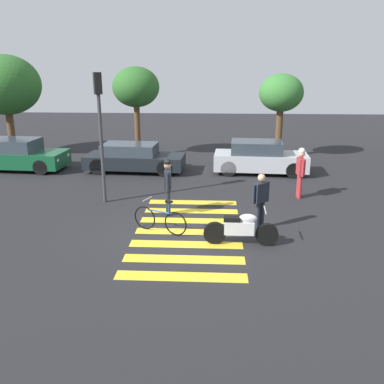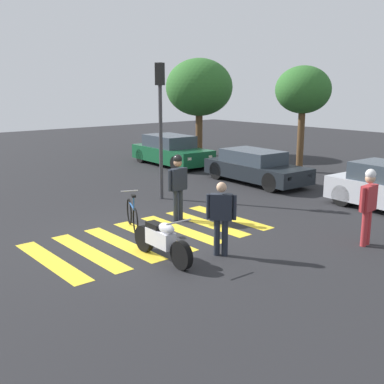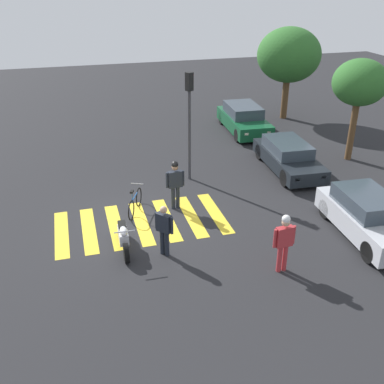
# 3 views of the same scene
# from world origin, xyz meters

# --- Properties ---
(ground_plane) EXTENTS (60.00, 60.00, 0.00)m
(ground_plane) POSITION_xyz_m (0.00, 0.00, 0.00)
(ground_plane) COLOR #232326
(police_motorcycle) EXTENTS (2.02, 0.62, 1.02)m
(police_motorcycle) POSITION_xyz_m (1.47, -0.80, 0.45)
(police_motorcycle) COLOR black
(police_motorcycle) RESTS_ON ground_plane
(leaning_bicycle) EXTENTS (1.62, 0.76, 1.02)m
(leaning_bicycle) POSITION_xyz_m (-0.81, -0.07, 0.39)
(leaning_bicycle) COLOR black
(leaning_bicycle) RESTS_ON ground_plane
(officer_on_foot) EXTENTS (0.54, 0.47, 1.68)m
(officer_on_foot) POSITION_xyz_m (2.10, 0.37, 0.96)
(officer_on_foot) COLOR #1E232D
(officer_on_foot) RESTS_ON ground_plane
(officer_by_motorcycle) EXTENTS (0.25, 0.70, 1.88)m
(officer_by_motorcycle) POSITION_xyz_m (-0.73, 1.41, 1.10)
(officer_by_motorcycle) COLOR #1E232D
(officer_by_motorcycle) RESTS_ON ground_plane
(pedestrian_bystander) EXTENTS (0.24, 0.69, 1.85)m
(pedestrian_bystander) POSITION_xyz_m (3.84, 3.47, 1.08)
(pedestrian_bystander) COLOR #B22D33
(pedestrian_bystander) RESTS_ON ground_plane
(crosswalk_stripes) EXTENTS (3.07, 5.85, 0.01)m
(crosswalk_stripes) POSITION_xyz_m (0.00, -0.00, 0.00)
(crosswalk_stripes) COLOR yellow
(crosswalk_stripes) RESTS_ON ground_plane
(car_green_compact) EXTENTS (4.56, 2.09, 1.42)m
(car_green_compact) POSITION_xyz_m (-8.38, 7.09, 0.68)
(car_green_compact) COLOR black
(car_green_compact) RESTS_ON ground_plane
(car_black_suv) EXTENTS (4.50, 1.98, 1.27)m
(car_black_suv) POSITION_xyz_m (-2.88, 6.99, 0.62)
(car_black_suv) COLOR black
(car_black_suv) RESTS_ON ground_plane
(car_silver_sedan) EXTENTS (4.17, 1.93, 1.44)m
(car_silver_sedan) POSITION_xyz_m (2.75, 7.02, 0.69)
(car_silver_sedan) COLOR black
(car_silver_sedan) RESTS_ON ground_plane
(traffic_light_pole) EXTENTS (0.32, 0.36, 4.44)m
(traffic_light_pole) POSITION_xyz_m (-3.12, 2.61, 2.97)
(traffic_light_pole) COLOR #38383D
(traffic_light_pole) RESTS_ON ground_plane
(street_tree_near) EXTENTS (3.57, 3.57, 5.16)m
(street_tree_near) POSITION_xyz_m (-10.02, 10.30, 3.62)
(street_tree_near) COLOR brown
(street_tree_near) RESTS_ON ground_plane
(street_tree_mid) EXTENTS (2.37, 2.37, 4.57)m
(street_tree_mid) POSITION_xyz_m (-3.26, 10.30, 3.52)
(street_tree_mid) COLOR brown
(street_tree_mid) RESTS_ON ground_plane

